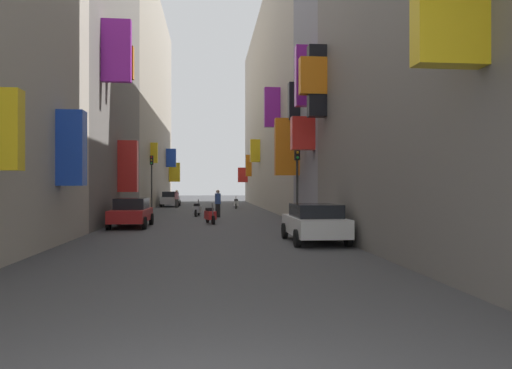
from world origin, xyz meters
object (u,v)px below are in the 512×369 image
Objects in this scene: parked_car_silver at (170,199)px; traffic_light_near_corner at (297,171)px; parked_car_red at (131,212)px; scooter_silver at (197,209)px; scooter_red at (210,215)px; pedestrian_crossing at (177,199)px; scooter_white at (236,203)px; parked_car_white at (314,222)px; traffic_light_far_corner at (152,174)px; pedestrian_near_left at (218,203)px.

traffic_light_near_corner is (8.32, -24.22, 2.02)m from parked_car_silver.
scooter_silver is at bearing 69.64° from parked_car_red.
scooter_red is 1.04× the size of pedestrian_crossing.
traffic_light_near_corner is (5.24, -8.67, 2.34)m from scooter_silver.
scooter_red is 0.91× the size of scooter_white.
parked_car_white is at bearing -76.06° from parked_car_silver.
parked_car_silver is 22.45m from scooter_red.
traffic_light_far_corner reaches higher than parked_car_white.
scooter_white is 0.42× the size of traffic_light_far_corner.
traffic_light_far_corner is (-9.10, 15.39, 0.26)m from traffic_light_near_corner.
scooter_red is at bearing 154.18° from traffic_light_near_corner.
parked_car_white is 0.98× the size of parked_car_red.
traffic_light_near_corner is at bearing -70.53° from pedestrian_crossing.
pedestrian_near_left reaches higher than parked_car_white.
pedestrian_crossing is 6.41m from traffic_light_far_corner.
traffic_light_far_corner is at bearing 120.61° from traffic_light_near_corner.
pedestrian_near_left is (-3.23, 14.14, 0.16)m from parked_car_white.
traffic_light_near_corner is (0.64, 6.71, 2.06)m from parked_car_white.
pedestrian_crossing is at bearing 103.80° from parked_car_white.
scooter_silver is 1.90m from pedestrian_near_left.
traffic_light_near_corner is (4.37, -2.12, 2.34)m from scooter_red.
parked_car_red is at bearing 176.70° from traffic_light_near_corner.
pedestrian_near_left reaches higher than parked_car_red.
traffic_light_far_corner is (-7.11, -3.91, 2.60)m from scooter_white.
pedestrian_crossing reaches higher than scooter_white.
scooter_red is 0.38× the size of traffic_light_far_corner.
parked_car_white is 31.87m from parked_car_silver.
parked_car_silver is 3.16m from pedestrian_crossing.
scooter_red is at bearing -80.72° from pedestrian_crossing.
parked_car_white is 1.01× the size of parked_car_silver.
traffic_light_far_corner reaches higher than pedestrian_crossing.
traffic_light_near_corner reaches higher than scooter_silver.
parked_car_white reaches higher than scooter_silver.
traffic_light_near_corner reaches higher than parked_car_white.
traffic_light_near_corner reaches higher than scooter_red.
parked_car_red is 4.25m from scooter_red.
parked_car_white reaches higher than scooter_red.
parked_car_silver is 9.16m from traffic_light_far_corner.
traffic_light_near_corner reaches higher than pedestrian_near_left.
scooter_red is at bearing 112.93° from parked_car_white.
traffic_light_far_corner reaches higher than traffic_light_near_corner.
scooter_silver is (3.04, 8.19, -0.29)m from parked_car_red.
traffic_light_far_corner reaches higher than pedestrian_near_left.
parked_car_silver is at bearing 103.94° from parked_car_white.
scooter_white is (-1.36, 26.00, -0.28)m from parked_car_white.
scooter_white is 5.81m from pedestrian_crossing.
parked_car_white is 2.26× the size of scooter_red.
parked_car_silver is at bearing 142.08° from scooter_white.
parked_car_red is 0.89× the size of traffic_light_far_corner.
parked_car_white is 10.49m from parked_car_red.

